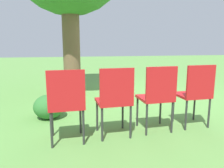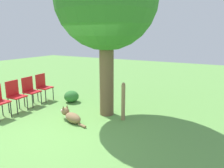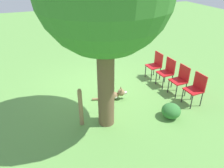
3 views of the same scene
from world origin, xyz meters
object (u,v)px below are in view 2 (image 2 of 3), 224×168
Objects in this scene: dog at (71,116)px; red_chair_3 at (43,85)px; fence_post at (123,101)px; red_chair_1 at (15,94)px; red_chair_2 at (30,89)px.

dog is 2.42m from red_chair_3.
red_chair_1 is at bearing -162.60° from fence_post.
dog is at bearing -144.56° from fence_post.
fence_post reaches higher than red_chair_1.
red_chair_1 is (-3.15, -0.99, 0.02)m from fence_post.
dog is 2.05m from red_chair_1.
fence_post is at bearing 3.27° from red_chair_2.
red_chair_1 is at bearing 20.39° from dog.
red_chair_1 and red_chair_3 have the same top height.
fence_post is (1.14, 0.81, 0.38)m from dog.
red_chair_2 is at bearing -86.91° from red_chair_3.
red_chair_1 is 1.00× the size of red_chair_3.
fence_post reaches higher than red_chair_3.
red_chair_2 is at bearing 3.32° from dog.
red_chair_1 is 1.00× the size of red_chair_2.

